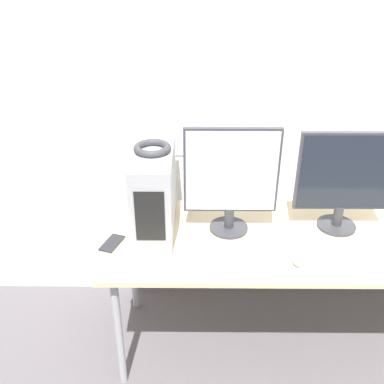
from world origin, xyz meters
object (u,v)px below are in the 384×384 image
(pc_tower, at_px, (154,191))
(headphones, at_px, (152,148))
(cell_phone, at_px, (112,243))
(keyboard, at_px, (238,261))
(mouse, at_px, (297,260))
(monitor_right_near, at_px, (345,179))
(monitor_main, at_px, (231,178))

(pc_tower, height_order, headphones, headphones)
(pc_tower, bearing_deg, cell_phone, -142.61)
(keyboard, bearing_deg, pc_tower, 143.53)
(mouse, bearing_deg, headphones, 156.29)
(headphones, distance_m, monitor_right_near, 0.98)
(mouse, height_order, cell_phone, mouse)
(monitor_right_near, height_order, cell_phone, monitor_right_near)
(monitor_main, bearing_deg, cell_phone, -166.82)
(monitor_right_near, bearing_deg, pc_tower, -179.64)
(headphones, relative_size, monitor_right_near, 0.34)
(monitor_main, bearing_deg, keyboard, -84.55)
(monitor_main, xyz_separation_m, monitor_right_near, (0.58, 0.03, -0.01))
(cell_phone, bearing_deg, headphones, 56.98)
(monitor_main, relative_size, monitor_right_near, 1.06)
(pc_tower, bearing_deg, mouse, -23.65)
(monitor_main, xyz_separation_m, cell_phone, (-0.60, -0.14, -0.30))
(pc_tower, distance_m, headphones, 0.24)
(monitor_right_near, bearing_deg, headphones, -179.69)
(pc_tower, distance_m, monitor_main, 0.40)
(monitor_right_near, xyz_separation_m, keyboard, (-0.55, -0.31, -0.28))
(headphones, height_order, cell_phone, headphones)
(monitor_right_near, distance_m, mouse, 0.49)
(monitor_right_near, relative_size, mouse, 5.92)
(pc_tower, relative_size, monitor_right_near, 0.92)
(headphones, xyz_separation_m, cell_phone, (-0.21, -0.16, -0.45))
(pc_tower, bearing_deg, keyboard, -36.47)
(monitor_main, distance_m, cell_phone, 0.68)
(headphones, height_order, mouse, headphones)
(mouse, bearing_deg, pc_tower, 156.35)
(pc_tower, xyz_separation_m, cell_phone, (-0.21, -0.16, -0.21))
(headphones, xyz_separation_m, keyboard, (0.41, -0.31, -0.45))
(headphones, xyz_separation_m, mouse, (0.69, -0.30, -0.44))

